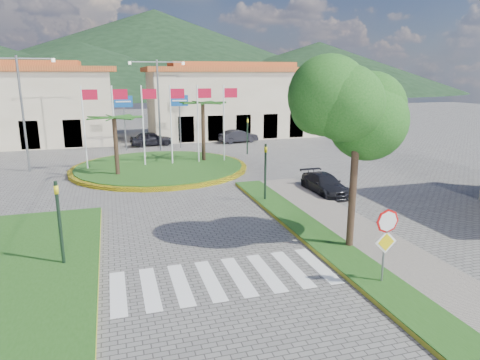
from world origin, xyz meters
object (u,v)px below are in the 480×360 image
object	(u,v)px
car_side_right	(325,184)
stop_sign	(386,235)
car_dark_b	(238,136)
deciduous_tree	(358,118)
car_dark_a	(151,139)
roundabout_island	(160,167)

from	to	relation	value
car_side_right	stop_sign	bearing A→B (deg)	-108.79
stop_sign	car_dark_b	world-z (taller)	stop_sign
deciduous_tree	car_dark_a	size ratio (longest dim) A/B	1.69
deciduous_tree	car_dark_a	bearing A→B (deg)	100.19
roundabout_island	deciduous_tree	world-z (taller)	deciduous_tree
car_dark_a	car_dark_b	distance (m)	8.68
roundabout_island	deciduous_tree	distance (m)	18.55
car_dark_a	car_side_right	distance (m)	21.86
roundabout_island	car_dark_a	size ratio (longest dim) A/B	3.16
stop_sign	roundabout_island	bearing A→B (deg)	103.73
deciduous_tree	car_side_right	bearing A→B (deg)	69.13
stop_sign	deciduous_tree	bearing A→B (deg)	78.82
car_dark_b	car_side_right	bearing A→B (deg)	168.61
car_dark_a	car_dark_b	size ratio (longest dim) A/B	1.02
deciduous_tree	car_dark_b	bearing A→B (deg)	82.46
stop_sign	car_dark_b	distance (m)	30.83
deciduous_tree	car_side_right	world-z (taller)	deciduous_tree
deciduous_tree	car_dark_a	world-z (taller)	deciduous_tree
roundabout_island	car_dark_b	size ratio (longest dim) A/B	3.22
car_dark_b	deciduous_tree	bearing A→B (deg)	163.19
roundabout_island	car_dark_a	distance (m)	11.01
stop_sign	car_dark_b	size ratio (longest dim) A/B	0.67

